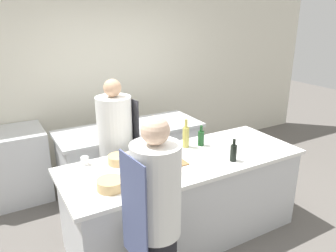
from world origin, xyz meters
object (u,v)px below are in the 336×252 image
(bottle_vinegar, at_px, (161,171))
(bottle_cooking_oil, at_px, (201,138))
(chef_at_stove, at_px, (116,150))
(bottle_sauce, at_px, (138,171))
(chef_at_prep_near, at_px, (156,224))
(stockpot, at_px, (117,124))
(bottle_wine, at_px, (233,152))
(oven_range, at_px, (12,166))
(bowl_mixing_large, at_px, (111,184))
(cup, at_px, (85,161))
(bottle_water, at_px, (165,166))
(bottle_olive_oil, at_px, (186,136))
(bowl_prep_small, at_px, (119,159))

(bottle_vinegar, height_order, bottle_cooking_oil, bottle_vinegar)
(chef_at_stove, relative_size, bottle_sauce, 7.92)
(chef_at_prep_near, height_order, stockpot, chef_at_prep_near)
(chef_at_stove, xyz_separation_m, bottle_wine, (0.84, -1.06, 0.19))
(oven_range, relative_size, bottle_cooking_oil, 4.00)
(bowl_mixing_large, bearing_deg, cup, 95.44)
(chef_at_stove, bearing_deg, cup, -58.36)
(oven_range, bearing_deg, bottle_water, -59.79)
(chef_at_stove, bearing_deg, bowl_mixing_large, -32.55)
(chef_at_prep_near, xyz_separation_m, bottle_wine, (1.11, 0.45, 0.16))
(bottle_olive_oil, relative_size, cup, 3.86)
(bottle_wine, xyz_separation_m, cup, (-1.32, 0.65, -0.05))
(oven_range, bearing_deg, cup, -66.51)
(bottle_cooking_oil, distance_m, bottle_sauce, 1.01)
(bottle_cooking_oil, bearing_deg, chef_at_stove, 144.33)
(oven_range, xyz_separation_m, chef_at_stove, (1.07, -0.94, 0.35))
(bottle_cooking_oil, distance_m, cup, 1.28)
(bottle_water, distance_m, cup, 0.82)
(bottle_vinegar, distance_m, bottle_sauce, 0.23)
(bottle_vinegar, xyz_separation_m, bowl_prep_small, (-0.17, 0.56, -0.08))
(chef_at_stove, relative_size, bottle_olive_oil, 5.13)
(cup, bearing_deg, bottle_olive_oil, -5.88)
(chef_at_prep_near, distance_m, bottle_water, 0.63)
(oven_range, height_order, bowl_prep_small, bowl_prep_small)
(bottle_cooking_oil, relative_size, bottle_water, 0.86)
(bottle_cooking_oil, bearing_deg, bottle_water, -147.89)
(bottle_water, distance_m, bowl_prep_small, 0.54)
(bowl_prep_small, relative_size, cup, 2.58)
(chef_at_prep_near, distance_m, bottle_sauce, 0.61)
(oven_range, xyz_separation_m, bottle_cooking_oil, (1.86, -1.51, 0.54))
(cup, bearing_deg, bottle_sauce, -57.85)
(bottle_vinegar, xyz_separation_m, bowl_mixing_large, (-0.41, 0.13, -0.08))
(bottle_olive_oil, bearing_deg, chef_at_prep_near, -132.07)
(oven_range, height_order, stockpot, stockpot)
(bottle_wine, bearing_deg, bowl_prep_small, 153.15)
(bottle_olive_oil, bearing_deg, bowl_prep_small, -178.43)
(bottle_vinegar, height_order, bottle_wine, bottle_vinegar)
(bowl_mixing_large, bearing_deg, stockpot, 66.31)
(bottle_sauce, bearing_deg, chef_at_stove, 80.89)
(bottle_vinegar, distance_m, bottle_water, 0.13)
(bottle_sauce, relative_size, bottle_water, 0.77)
(bottle_vinegar, bearing_deg, bottle_sauce, 128.38)
(bottle_sauce, xyz_separation_m, stockpot, (0.26, 1.18, 0.04))
(bottle_cooking_oil, distance_m, stockpot, 1.06)
(bottle_wine, relative_size, cup, 2.80)
(chef_at_stove, xyz_separation_m, bottle_sauce, (-0.15, -0.93, 0.18))
(oven_range, relative_size, bowl_mixing_large, 3.96)
(bottle_water, bearing_deg, bottle_olive_oil, 42.24)
(bottle_water, xyz_separation_m, bowl_mixing_large, (-0.50, 0.04, -0.06))
(bowl_mixing_large, bearing_deg, bottle_sauce, 9.49)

